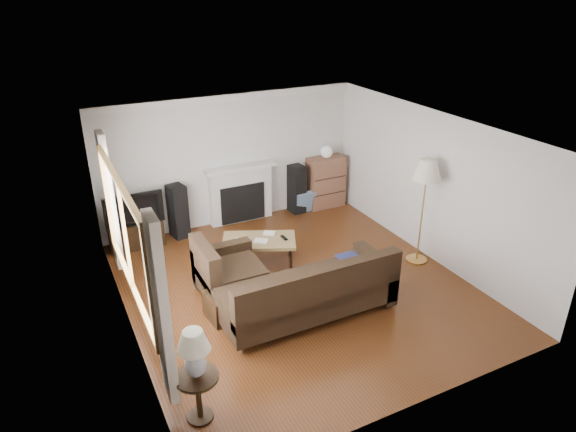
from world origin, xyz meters
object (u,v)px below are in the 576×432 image
bookshelf (326,182)px  coffee_table (259,251)px  sectional_sofa (307,288)px  floor_lamp (422,212)px  tv_stand (136,234)px  side_table (199,397)px

bookshelf → coffee_table: 2.75m
sectional_sofa → coffee_table: 1.62m
bookshelf → floor_lamp: bearing=-85.3°
tv_stand → coffee_table: (1.70, -1.57, 0.00)m
bookshelf → side_table: bookshelf is taller
tv_stand → floor_lamp: size_ratio=0.51×
bookshelf → sectional_sofa: bearing=-124.3°
bookshelf → coffee_table: (-2.22, -1.60, -0.30)m
coffee_table → side_table: bearing=-100.3°
sectional_sofa → side_table: bearing=-149.2°
floor_lamp → side_table: (-4.37, -1.67, -0.61)m
sectional_sofa → side_table: (-1.96, -1.17, -0.14)m
side_table → tv_stand: bearing=87.1°
floor_lamp → sectional_sofa: bearing=-168.3°
tv_stand → coffee_table: coffee_table is taller
bookshelf → side_table: bearing=-133.4°
tv_stand → sectional_sofa: sectional_sofa is taller
tv_stand → side_table: (-0.22, -4.34, 0.06)m
coffee_table → floor_lamp: (2.44, -1.10, 0.67)m
coffee_table → tv_stand: bearing=161.8°
floor_lamp → side_table: floor_lamp is taller
floor_lamp → bookshelf: bearing=94.7°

